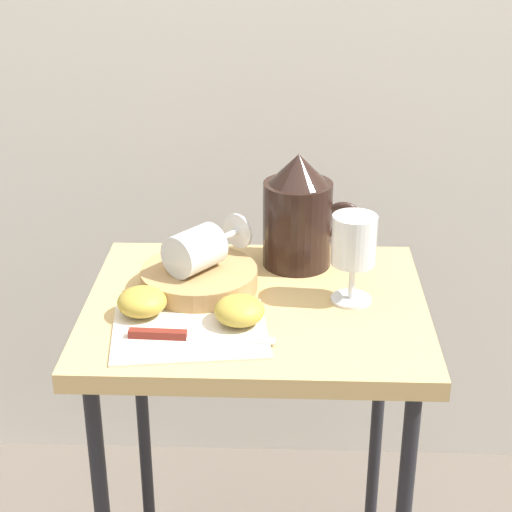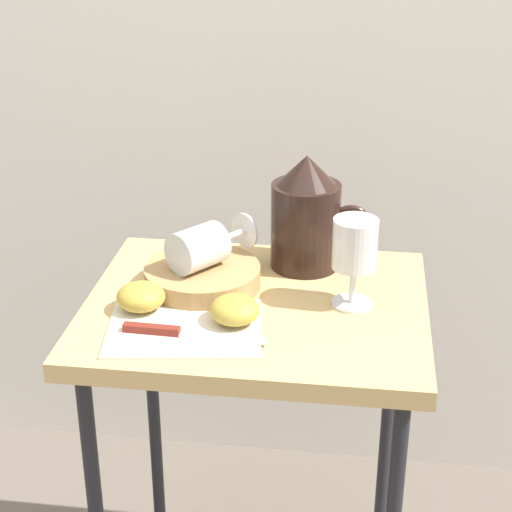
% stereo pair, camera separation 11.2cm
% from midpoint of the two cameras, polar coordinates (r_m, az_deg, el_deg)
% --- Properties ---
extents(curtain_drape, '(2.40, 0.03, 1.91)m').
position_cam_midpoint_polar(curtain_drape, '(1.77, 4.27, 12.57)').
color(curtain_drape, silver).
rests_on(curtain_drape, ground_plane).
extents(table, '(0.54, 0.44, 0.70)m').
position_cam_midpoint_polar(table, '(1.37, 2.36, -6.02)').
color(table, tan).
rests_on(table, ground_plane).
extents(linen_napkin, '(0.25, 0.20, 0.00)m').
position_cam_midpoint_polar(linen_napkin, '(1.26, -2.29, -4.93)').
color(linen_napkin, silver).
rests_on(linen_napkin, table).
extents(basket_tray, '(0.19, 0.19, 0.03)m').
position_cam_midpoint_polar(basket_tray, '(1.38, -1.30, -1.43)').
color(basket_tray, '#AD8451').
rests_on(basket_tray, table).
extents(pitcher, '(0.17, 0.12, 0.20)m').
position_cam_midpoint_polar(pitcher, '(1.43, 5.65, 2.23)').
color(pitcher, black).
rests_on(pitcher, table).
extents(wine_glass_upright, '(0.07, 0.07, 0.14)m').
position_cam_midpoint_polar(wine_glass_upright, '(1.30, 9.14, 0.41)').
color(wine_glass_upright, silver).
rests_on(wine_glass_upright, table).
extents(wine_glass_tipped_near, '(0.14, 0.16, 0.07)m').
position_cam_midpoint_polar(wine_glass_tipped_near, '(1.35, -1.41, 0.56)').
color(wine_glass_tipped_near, silver).
rests_on(wine_glass_tipped_near, basket_tray).
extents(apple_half_left, '(0.08, 0.08, 0.04)m').
position_cam_midpoint_polar(apple_half_left, '(1.30, -5.32, -2.79)').
color(apple_half_left, '#B29938').
rests_on(apple_half_left, linen_napkin).
extents(apple_half_right, '(0.08, 0.08, 0.04)m').
position_cam_midpoint_polar(apple_half_right, '(1.26, 1.12, -3.69)').
color(apple_half_right, '#B29938').
rests_on(apple_half_right, linen_napkin).
extents(knife, '(0.21, 0.02, 0.01)m').
position_cam_midpoint_polar(knife, '(1.24, -3.04, -5.19)').
color(knife, silver).
rests_on(knife, linen_napkin).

